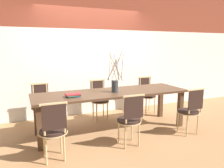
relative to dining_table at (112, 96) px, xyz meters
name	(u,v)px	position (x,y,z in m)	size (l,w,h in m)	color
ground_plane	(112,130)	(0.00, 0.00, -0.68)	(16.00, 16.00, 0.00)	#9E7047
wall_rear	(91,47)	(0.00, 1.28, 0.92)	(12.00, 0.06, 3.20)	white
dining_table	(112,96)	(0.00, 0.00, 0.00)	(2.96, 0.89, 0.77)	#4C3321
chair_near_leftend	(54,129)	(-1.22, -0.75, -0.20)	(0.41, 0.41, 0.89)	black
chair_near_left	(130,118)	(0.00, -0.75, -0.20)	(0.41, 0.41, 0.89)	black
chair_near_center	(190,109)	(1.25, -0.75, -0.20)	(0.41, 0.41, 0.89)	black
chair_far_leftend	(41,104)	(-1.25, 0.75, -0.20)	(0.41, 0.41, 0.89)	black
chair_far_left	(99,98)	(0.01, 0.75, -0.20)	(0.41, 0.41, 0.89)	black
chair_far_center	(147,93)	(1.26, 0.75, -0.20)	(0.41, 0.41, 0.89)	black
vase_centerpiece	(115,85)	(0.04, -0.05, 0.23)	(0.33, 0.33, 0.77)	#33383D
book_stack	(73,95)	(-0.78, -0.13, 0.12)	(0.27, 0.19, 0.05)	#234C8C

